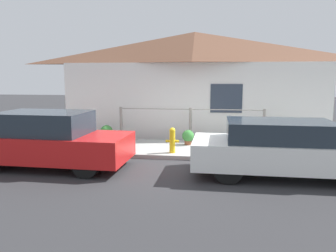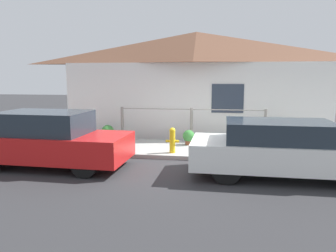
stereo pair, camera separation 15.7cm
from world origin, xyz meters
name	(u,v)px [view 1 (the left image)]	position (x,y,z in m)	size (l,w,h in m)	color
ground_plane	(185,160)	(0.00, 0.00, 0.00)	(60.00, 60.00, 0.00)	#2D2D30
sidewalk	(188,149)	(0.00, 1.14, 0.06)	(24.00, 2.27, 0.12)	#9E9E99
house	(194,53)	(0.00, 3.84, 3.14)	(9.90, 2.23, 3.94)	white
fence	(191,123)	(0.00, 2.12, 0.74)	(4.90, 0.10, 1.13)	gray
car_left	(49,140)	(-3.33, -1.15, 0.70)	(3.98, 1.77, 1.41)	red
car_right	(284,148)	(2.37, -1.15, 0.66)	(4.26, 1.74, 1.29)	white
fire_hydrant	(172,140)	(-0.40, 0.38, 0.50)	(0.38, 0.17, 0.73)	yellow
potted_plant_near_hydrant	(188,137)	(-0.03, 1.55, 0.38)	(0.38, 0.38, 0.48)	brown
potted_plant_by_fence	(107,132)	(-2.84, 1.85, 0.41)	(0.42, 0.42, 0.53)	brown
potted_plant_corner	(267,135)	(2.49, 1.95, 0.41)	(0.38, 0.38, 0.53)	slate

